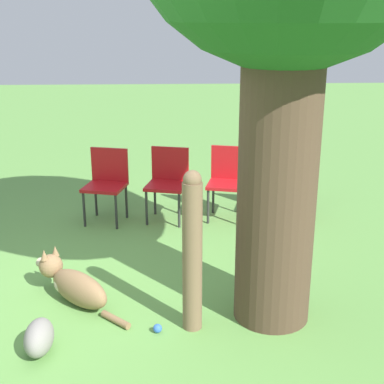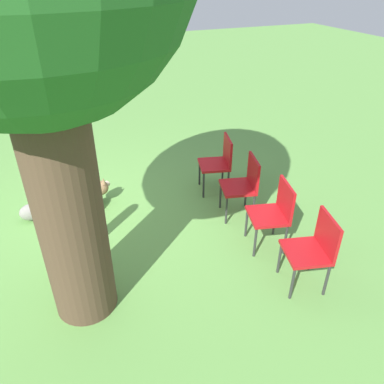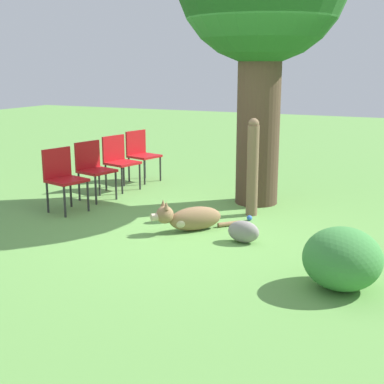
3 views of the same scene
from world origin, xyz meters
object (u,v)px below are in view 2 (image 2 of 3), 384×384
(red_chair_0, at_px, (219,160))
(red_chair_2, at_px, (274,211))
(red_chair_1, at_px, (244,183))
(fence_post, at_px, (55,221))
(dog, at_px, (90,203))
(red_chair_3, at_px, (314,247))
(tennis_ball, at_px, (57,251))

(red_chair_0, xyz_separation_m, red_chair_2, (-0.03, 1.40, 0.00))
(red_chair_1, xyz_separation_m, red_chair_2, (-0.01, 0.70, 0.00))
(red_chair_1, bearing_deg, fence_post, 18.45)
(dog, bearing_deg, red_chair_0, -49.78)
(red_chair_1, height_order, red_chair_3, same)
(dog, distance_m, red_chair_1, 2.09)
(fence_post, distance_m, red_chair_3, 2.67)
(fence_post, xyz_separation_m, red_chair_2, (-2.35, 0.53, -0.15))
(red_chair_2, distance_m, red_chair_3, 0.70)
(dog, xyz_separation_m, fence_post, (0.44, 0.97, 0.48))
(fence_post, relative_size, red_chair_3, 1.50)
(dog, distance_m, red_chair_2, 2.46)
(dog, xyz_separation_m, red_chair_1, (-1.90, 0.80, 0.33))
(red_chair_0, height_order, red_chair_1, same)
(red_chair_1, relative_size, tennis_ball, 12.28)
(tennis_ball, bearing_deg, dog, -125.52)
(fence_post, relative_size, red_chair_1, 1.50)
(red_chair_0, bearing_deg, dog, 11.20)
(red_chair_2, bearing_deg, red_chair_1, -74.59)
(dog, relative_size, red_chair_0, 1.04)
(dog, relative_size, red_chair_2, 1.04)
(red_chair_0, xyz_separation_m, red_chair_3, (-0.04, 2.11, 0.00))
(fence_post, xyz_separation_m, red_chair_1, (-2.34, -0.17, -0.15))
(red_chair_0, relative_size, red_chair_2, 1.00)
(red_chair_3, bearing_deg, red_chair_1, -74.59)
(red_chair_2, bearing_deg, red_chair_3, 105.41)
(red_chair_0, xyz_separation_m, tennis_ball, (2.39, 0.60, -0.45))
(dog, xyz_separation_m, red_chair_0, (-1.89, 0.10, 0.33))
(fence_post, xyz_separation_m, red_chair_3, (-2.37, 1.23, -0.15))
(dog, xyz_separation_m, tennis_ball, (0.50, 0.71, -0.12))
(red_chair_1, bearing_deg, red_chair_2, 105.41)
(fence_post, xyz_separation_m, red_chair_0, (-2.33, -0.87, -0.15))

